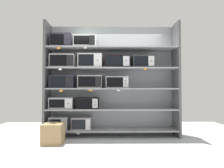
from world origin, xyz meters
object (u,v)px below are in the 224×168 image
at_px(microwave_7, 63,61).
at_px(microwave_8, 90,61).
at_px(microwave_2, 62,103).
at_px(microwave_3, 88,103).
at_px(microwave_5, 90,82).
at_px(microwave_11, 62,41).
at_px(microwave_12, 85,42).
at_px(shipping_carton, 53,133).
at_px(microwave_4, 63,82).
at_px(microwave_6, 117,82).
at_px(microwave_9, 117,62).
at_px(microwave_0, 60,123).
at_px(microwave_10, 143,62).
at_px(microwave_1, 82,123).

bearing_deg(microwave_7, microwave_8, -0.00).
bearing_deg(microwave_2, microwave_3, -0.02).
bearing_deg(microwave_5, microwave_11, 179.98).
bearing_deg(microwave_3, microwave_12, 179.95).
bearing_deg(shipping_carton, microwave_4, 86.13).
relative_size(microwave_6, microwave_9, 0.94).
distance_m(microwave_6, shipping_carton, 1.79).
relative_size(microwave_5, shipping_carton, 1.39).
xyz_separation_m(microwave_0, shipping_carton, (0.03, -0.59, -0.11)).
xyz_separation_m(microwave_2, microwave_5, (0.65, -0.00, 0.50)).
bearing_deg(microwave_10, shipping_carton, -163.10).
distance_m(microwave_4, microwave_5, 0.65).
relative_size(microwave_0, microwave_4, 0.76).
height_order(microwave_2, microwave_8, microwave_8).
bearing_deg(microwave_5, microwave_2, 179.97).
bearing_deg(microwave_7, microwave_11, 179.62).
height_order(microwave_3, microwave_8, microwave_8).
distance_m(microwave_11, microwave_12, 0.56).
height_order(microwave_0, shipping_carton, microwave_0).
xyz_separation_m(microwave_1, shipping_carton, (-0.50, -0.59, -0.11)).
height_order(microwave_4, microwave_5, microwave_5).
xyz_separation_m(microwave_6, shipping_carton, (-1.32, -0.59, -1.06)).
bearing_deg(microwave_0, microwave_7, -0.07).
xyz_separation_m(microwave_12, shipping_carton, (-0.56, -0.59, -2.02)).
relative_size(microwave_3, microwave_11, 1.03).
bearing_deg(microwave_5, shipping_carton, -139.53).
relative_size(microwave_6, microwave_8, 0.95).
xyz_separation_m(microwave_2, microwave_7, (0.02, -0.00, 0.98)).
xyz_separation_m(microwave_8, microwave_11, (-0.68, 0.00, 0.48)).
bearing_deg(microwave_3, microwave_10, -0.00).
bearing_deg(microwave_1, shipping_carton, -130.23).
relative_size(microwave_0, microwave_10, 0.86).
height_order(microwave_3, microwave_10, microwave_10).
xyz_separation_m(microwave_3, microwave_7, (-0.58, -0.00, 0.98)).
height_order(microwave_10, microwave_11, microwave_11).
distance_m(microwave_6, microwave_10, 0.78).
height_order(microwave_8, shipping_carton, microwave_8).
distance_m(microwave_0, microwave_1, 0.52).
bearing_deg(microwave_10, microwave_2, 179.99).
height_order(microwave_7, microwave_9, microwave_7).
bearing_deg(microwave_0, microwave_4, -0.13).
bearing_deg(shipping_carton, microwave_11, 89.13).
height_order(microwave_1, microwave_2, microwave_2).
distance_m(microwave_1, shipping_carton, 0.78).
height_order(microwave_8, microwave_10, microwave_8).
distance_m(microwave_10, shipping_carton, 2.54).
relative_size(microwave_9, microwave_10, 1.15).
bearing_deg(microwave_6, microwave_12, 179.98).
relative_size(microwave_2, microwave_3, 1.07).
distance_m(microwave_0, shipping_carton, 0.60).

